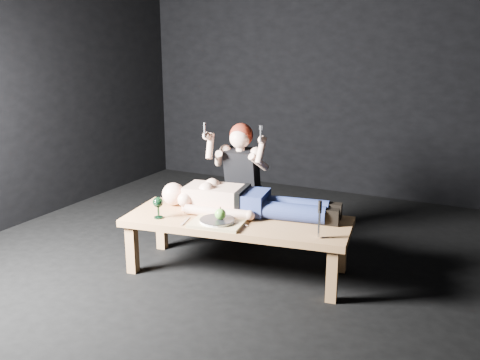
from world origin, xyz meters
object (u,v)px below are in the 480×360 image
at_px(lying_man, 249,198).
at_px(serving_tray, 217,223).
at_px(table, 237,245).
at_px(carving_knife, 319,220).
at_px(kneeling_woman, 245,182).
at_px(goblet, 158,208).

relative_size(lying_man, serving_tray, 4.15).
bearing_deg(lying_man, table, -107.37).
xyz_separation_m(table, carving_knife, (0.70, -0.11, 0.36)).
height_order(lying_man, serving_tray, lying_man).
bearing_deg(kneeling_woman, table, -74.39).
relative_size(lying_man, carving_knife, 5.95).
distance_m(kneeling_woman, carving_knife, 1.18).
bearing_deg(carving_knife, goblet, 178.20).
xyz_separation_m(kneeling_woman, carving_knife, (0.93, -0.72, 0.01)).
xyz_separation_m(table, kneeling_woman, (-0.23, 0.61, 0.35)).
bearing_deg(kneeling_woman, serving_tray, -83.75).
relative_size(serving_tray, goblet, 2.30).
distance_m(table, goblet, 0.69).
relative_size(goblet, carving_knife, 0.62).
height_order(table, serving_tray, serving_tray).
distance_m(serving_tray, carving_knife, 0.79).
distance_m(table, kneeling_woman, 0.74).
relative_size(table, serving_tray, 4.48).
bearing_deg(lying_man, carving_knife, -30.97).
relative_size(lying_man, kneeling_woman, 1.42).
xyz_separation_m(lying_man, serving_tray, (-0.09, -0.36, -0.11)).
bearing_deg(table, kneeling_woman, 102.15).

